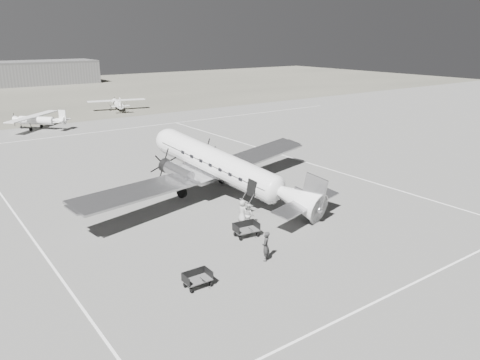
% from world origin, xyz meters
% --- Properties ---
extents(ground, '(260.00, 260.00, 0.00)m').
position_xyz_m(ground, '(0.00, 0.00, 0.00)').
color(ground, slate).
rests_on(ground, ground).
extents(taxi_line_near, '(60.00, 0.15, 0.01)m').
position_xyz_m(taxi_line_near, '(0.00, -14.00, 0.01)').
color(taxi_line_near, white).
rests_on(taxi_line_near, ground).
extents(taxi_line_right, '(0.15, 80.00, 0.01)m').
position_xyz_m(taxi_line_right, '(12.00, 0.00, 0.01)').
color(taxi_line_right, white).
rests_on(taxi_line_right, ground).
extents(taxi_line_left, '(0.15, 60.00, 0.01)m').
position_xyz_m(taxi_line_left, '(-18.00, 10.00, 0.01)').
color(taxi_line_left, white).
rests_on(taxi_line_left, ground).
extents(taxi_line_horizon, '(90.00, 0.15, 0.01)m').
position_xyz_m(taxi_line_horizon, '(0.00, 40.00, 0.01)').
color(taxi_line_horizon, white).
rests_on(taxi_line_horizon, ground).
extents(grass_infield, '(260.00, 90.00, 0.01)m').
position_xyz_m(grass_infield, '(0.00, 95.00, 0.00)').
color(grass_infield, '#666356').
rests_on(grass_infield, ground).
extents(hangar_main, '(42.00, 14.00, 6.60)m').
position_xyz_m(hangar_main, '(5.00, 120.00, 3.30)').
color(hangar_main, slate).
rests_on(hangar_main, ground).
extents(dc3_airliner, '(31.40, 25.42, 5.23)m').
position_xyz_m(dc3_airliner, '(-2.16, 4.43, 2.61)').
color(dc3_airliner, '#A7A7AA').
rests_on(dc3_airliner, ground).
extents(light_plane_left, '(14.77, 14.72, 2.39)m').
position_xyz_m(light_plane_left, '(-7.72, 47.34, 1.19)').
color(light_plane_left, white).
rests_on(light_plane_left, ground).
extents(light_plane_right, '(12.50, 11.00, 2.23)m').
position_xyz_m(light_plane_right, '(9.31, 58.14, 1.12)').
color(light_plane_right, white).
rests_on(light_plane_right, ground).
extents(baggage_cart_near, '(1.97, 1.52, 1.03)m').
position_xyz_m(baggage_cart_near, '(-5.58, -3.07, 0.51)').
color(baggage_cart_near, '#4F4F4F').
rests_on(baggage_cart_near, ground).
extents(baggage_cart_far, '(1.66, 1.18, 0.93)m').
position_xyz_m(baggage_cart_far, '(-11.97, -7.05, 0.46)').
color(baggage_cart_far, '#4F4F4F').
rests_on(baggage_cart_far, ground).
extents(ground_crew, '(0.83, 0.82, 1.94)m').
position_xyz_m(ground_crew, '(-6.77, -6.75, 0.97)').
color(ground_crew, '#2C2C2C').
rests_on(ground_crew, ground).
extents(ramp_agent, '(0.81, 0.96, 1.74)m').
position_xyz_m(ramp_agent, '(-4.23, -1.60, 0.87)').
color(ramp_agent, silver).
rests_on(ramp_agent, ground).
extents(passenger, '(0.62, 0.89, 1.73)m').
position_xyz_m(passenger, '(-4.17, -0.67, 0.87)').
color(passenger, '#ABAAA8').
rests_on(passenger, ground).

